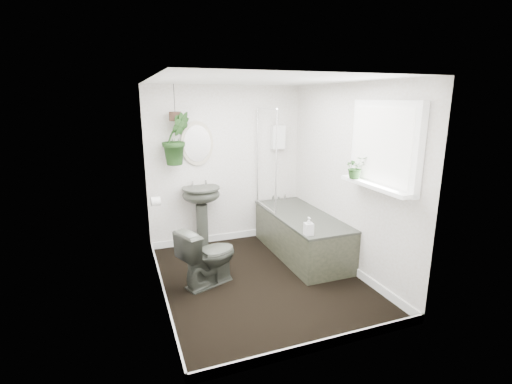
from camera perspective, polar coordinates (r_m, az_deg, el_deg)
name	(u,v)px	position (r m, az deg, el deg)	size (l,w,h in m)	color
floor	(260,280)	(4.59, 0.68, -13.37)	(2.30, 2.80, 0.02)	black
ceiling	(261,79)	(4.07, 0.77, 16.93)	(2.30, 2.80, 0.02)	white
wall_back	(226,166)	(5.49, -4.63, 4.04)	(2.30, 0.02, 2.30)	white
wall_front	(326,225)	(2.97, 10.69, -5.08)	(2.30, 0.02, 2.30)	white
wall_left	(155,196)	(3.93, -15.26, -0.55)	(0.02, 2.80, 2.30)	white
wall_right	(348,179)	(4.72, 13.97, 1.97)	(0.02, 2.80, 2.30)	white
skirting	(260,275)	(4.57, 0.68, -12.70)	(2.30, 2.80, 0.10)	white
bathtub	(301,234)	(5.19, 6.97, -6.49)	(0.72, 1.72, 0.58)	#2E312A
bath_screen	(266,160)	(5.23, 1.60, 5.01)	(0.04, 0.72, 1.40)	silver
shower_box	(278,137)	(5.64, 3.40, 8.44)	(0.20, 0.10, 0.35)	white
oval_mirror	(197,144)	(5.30, -9.02, 7.37)	(0.46, 0.03, 0.62)	#BBB197
wall_sconce	(169,152)	(5.24, -13.26, 5.99)	(0.04, 0.04, 0.22)	black
toilet_roll_holder	(156,201)	(4.67, -15.19, -1.40)	(0.11, 0.11, 0.11)	white
window_recess	(385,145)	(4.05, 19.16, 6.81)	(0.08, 1.00, 0.90)	white
window_sill	(376,186)	(4.07, 17.93, 0.94)	(0.18, 1.00, 0.04)	white
window_blinds	(381,145)	(4.02, 18.66, 6.80)	(0.01, 0.86, 0.76)	white
toilet	(208,256)	(4.38, -7.32, -9.69)	(0.39, 0.69, 0.70)	#2E312A
pedestal_sink	(202,217)	(5.40, -8.31, -3.86)	(0.53, 0.45, 0.91)	#2E312A
sill_plant	(355,167)	(4.25, 15.06, 3.69)	(0.23, 0.20, 0.25)	black
hanging_plant	(176,139)	(5.12, -12.16, 8.03)	(0.39, 0.31, 0.71)	black
soap_bottle	(309,226)	(4.33, 8.11, -5.22)	(0.10, 0.10, 0.21)	black
hanging_pot	(175,116)	(5.10, -12.33, 11.31)	(0.16, 0.16, 0.12)	#3D281E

